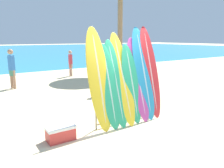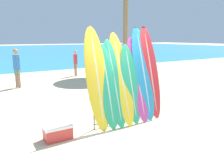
{
  "view_description": "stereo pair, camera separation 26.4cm",
  "coord_description": "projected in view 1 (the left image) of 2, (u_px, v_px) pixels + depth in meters",
  "views": [
    {
      "loc": [
        -3.35,
        -4.07,
        2.23
      ],
      "look_at": [
        0.1,
        1.19,
        0.9
      ],
      "focal_mm": 35.0,
      "sensor_mm": 36.0,
      "label": 1
    },
    {
      "loc": [
        -3.12,
        -4.21,
        2.23
      ],
      "look_at": [
        0.1,
        1.19,
        0.9
      ],
      "focal_mm": 35.0,
      "sensor_mm": 36.0,
      "label": 2
    }
  ],
  "objects": [
    {
      "name": "person_near_water",
      "position": [
        71.0,
        62.0,
        12.89
      ],
      "size": [
        0.2,
        0.26,
        1.53
      ],
      "rotation": [
        0.0,
        0.0,
        1.72
      ],
      "color": "tan",
      "rests_on": "ground_plane"
    },
    {
      "name": "surfboard_slot_5",
      "position": [
        138.0,
        79.0,
        5.98
      ],
      "size": [
        0.54,
        0.83,
        2.25
      ],
      "color": "#B23D8E",
      "rests_on": "ground_plane"
    },
    {
      "name": "surfboard_slot_7",
      "position": [
        150.0,
        72.0,
        6.22
      ],
      "size": [
        0.55,
        0.8,
        2.57
      ],
      "color": "red",
      "rests_on": "ground_plane"
    },
    {
      "name": "surfboard_rack",
      "position": [
        128.0,
        105.0,
        5.86
      ],
      "size": [
        2.02,
        0.04,
        0.88
      ],
      "color": "gray",
      "rests_on": "ground_plane"
    },
    {
      "name": "surfboard_slot_2",
      "position": [
        116.0,
        83.0,
        5.58
      ],
      "size": [
        0.49,
        0.84,
        2.21
      ],
      "color": "#289E70",
      "rests_on": "ground_plane"
    },
    {
      "name": "person_mid_beach",
      "position": [
        12.0,
        67.0,
        9.63
      ],
      "size": [
        0.27,
        0.3,
        1.76
      ],
      "rotation": [
        0.0,
        0.0,
        2.08
      ],
      "color": "#A87A5B",
      "rests_on": "ground_plane"
    },
    {
      "name": "person_far_left",
      "position": [
        111.0,
        67.0,
        10.19
      ],
      "size": [
        0.27,
        0.29,
        1.69
      ],
      "rotation": [
        0.0,
        0.0,
        2.18
      ],
      "color": "beige",
      "rests_on": "ground_plane"
    },
    {
      "name": "person_far_right",
      "position": [
        107.0,
        70.0,
        8.95
      ],
      "size": [
        0.28,
        0.28,
        1.69
      ],
      "rotation": [
        0.0,
        0.0,
        0.78
      ],
      "color": "#846047",
      "rests_on": "ground_plane"
    },
    {
      "name": "surfboard_slot_4",
      "position": [
        132.0,
        84.0,
        5.82
      ],
      "size": [
        0.51,
        0.68,
        2.08
      ],
      "color": "#289E70",
      "rests_on": "ground_plane"
    },
    {
      "name": "surfboard_slot_0",
      "position": [
        99.0,
        79.0,
        5.31
      ],
      "size": [
        0.59,
        0.77,
        2.52
      ],
      "color": "yellow",
      "rests_on": "ground_plane"
    },
    {
      "name": "surfboard_slot_3",
      "position": [
        122.0,
        78.0,
        5.72
      ],
      "size": [
        0.53,
        0.96,
        2.39
      ],
      "color": "yellow",
      "rests_on": "ground_plane"
    },
    {
      "name": "surfboard_slot_6",
      "position": [
        143.0,
        73.0,
        6.09
      ],
      "size": [
        0.58,
        0.86,
        2.55
      ],
      "color": "teal",
      "rests_on": "ground_plane"
    },
    {
      "name": "surfboard_slot_1",
      "position": [
        109.0,
        86.0,
        5.44
      ],
      "size": [
        0.51,
        0.73,
        2.11
      ],
      "color": "#289E70",
      "rests_on": "ground_plane"
    },
    {
      "name": "ground_plane",
      "position": [
        134.0,
        127.0,
        5.59
      ],
      "size": [
        160.0,
        160.0,
        0.0
      ],
      "primitive_type": "plane",
      "color": "beige"
    },
    {
      "name": "cooler_box",
      "position": [
        61.0,
        133.0,
        4.83
      ],
      "size": [
        0.62,
        0.37,
        0.33
      ],
      "color": "red",
      "rests_on": "ground_plane"
    }
  ]
}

